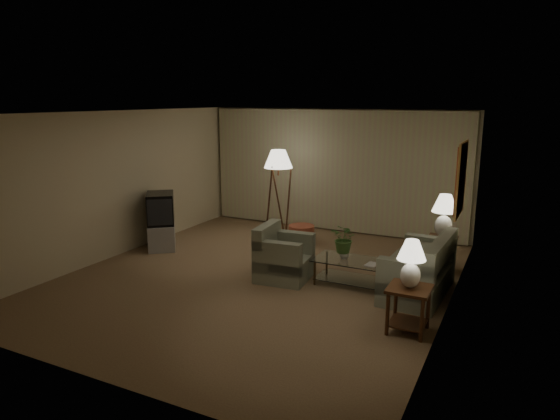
# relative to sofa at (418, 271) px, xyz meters

# --- Properties ---
(ground) EXTENTS (7.00, 7.00, 0.00)m
(ground) POSITION_rel_sofa_xyz_m (-2.50, -0.44, -0.36)
(ground) COLOR #8B704C
(ground) RESTS_ON ground
(room_shell) EXTENTS (6.04, 7.02, 2.72)m
(room_shell) POSITION_rel_sofa_xyz_m (-2.48, 1.07, 1.39)
(room_shell) COLOR beige
(room_shell) RESTS_ON ground
(sofa) EXTENTS (1.69, 0.97, 0.72)m
(sofa) POSITION_rel_sofa_xyz_m (0.00, 0.00, 0.00)
(sofa) COLOR gray
(sofa) RESTS_ON ground
(armchair) EXTENTS (0.98, 0.95, 0.71)m
(armchair) POSITION_rel_sofa_xyz_m (-2.10, -0.32, -0.00)
(armchair) COLOR gray
(armchair) RESTS_ON ground
(side_table_near) EXTENTS (0.52, 0.52, 0.60)m
(side_table_near) POSITION_rel_sofa_xyz_m (0.15, -1.35, 0.05)
(side_table_near) COLOR #381E0F
(side_table_near) RESTS_ON ground
(side_table_far) EXTENTS (0.48, 0.40, 0.60)m
(side_table_far) POSITION_rel_sofa_xyz_m (0.15, 1.25, 0.04)
(side_table_far) COLOR #381E0F
(side_table_far) RESTS_ON ground
(table_lamp_near) EXTENTS (0.36, 0.36, 0.62)m
(table_lamp_near) POSITION_rel_sofa_xyz_m (0.15, -1.35, 0.61)
(table_lamp_near) COLOR silver
(table_lamp_near) RESTS_ON side_table_near
(table_lamp_far) EXTENTS (0.43, 0.43, 0.74)m
(table_lamp_far) POSITION_rel_sofa_xyz_m (0.15, 1.25, 0.68)
(table_lamp_far) COLOR silver
(table_lamp_far) RESTS_ON side_table_far
(coffee_table) EXTENTS (1.23, 0.67, 0.41)m
(coffee_table) POSITION_rel_sofa_xyz_m (-1.00, -0.10, -0.08)
(coffee_table) COLOR silver
(coffee_table) RESTS_ON ground
(tv_cabinet) EXTENTS (1.30, 1.29, 0.50)m
(tv_cabinet) POSITION_rel_sofa_xyz_m (-5.05, 0.17, -0.11)
(tv_cabinet) COLOR #9D9D9F
(tv_cabinet) RESTS_ON ground
(crt_tv) EXTENTS (1.20, 1.19, 0.61)m
(crt_tv) POSITION_rel_sofa_xyz_m (-5.05, 0.17, 0.45)
(crt_tv) COLOR black
(crt_tv) RESTS_ON tv_cabinet
(floor_lamp) EXTENTS (0.60, 0.60, 1.86)m
(floor_lamp) POSITION_rel_sofa_xyz_m (-3.36, 1.97, 0.62)
(floor_lamp) COLOR #381E0F
(floor_lamp) RESTS_ON ground
(ottoman) EXTENTS (0.62, 0.62, 0.35)m
(ottoman) POSITION_rel_sofa_xyz_m (-2.72, 1.76, -0.18)
(ottoman) COLOR #B5573D
(ottoman) RESTS_ON ground
(vase) EXTENTS (0.19, 0.19, 0.15)m
(vase) POSITION_rel_sofa_xyz_m (-1.15, -0.10, 0.13)
(vase) COLOR silver
(vase) RESTS_ON coffee_table
(flowers) EXTENTS (0.52, 0.48, 0.47)m
(flowers) POSITION_rel_sofa_xyz_m (-1.15, -0.10, 0.45)
(flowers) COLOR #4A7B36
(flowers) RESTS_ON vase
(book) EXTENTS (0.21, 0.26, 0.02)m
(book) POSITION_rel_sofa_xyz_m (-0.75, -0.20, 0.07)
(book) COLOR olive
(book) RESTS_ON coffee_table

